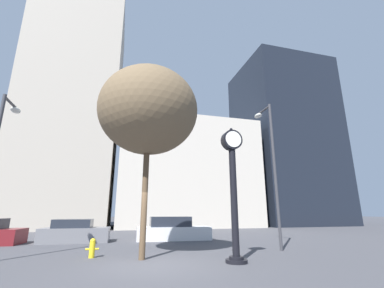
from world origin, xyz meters
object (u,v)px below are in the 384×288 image
street_clock (233,184)px  fire_hydrant_near (92,248)px  car_grey (75,232)px  street_lamp_right (270,152)px  bare_tree (149,111)px  car_white (173,230)px

street_clock → fire_hydrant_near: bearing=154.1°
car_grey → street_lamp_right: (9.87, -5.87, 4.21)m
bare_tree → street_clock: bearing=-25.3°
street_lamp_right → car_grey: bearing=149.2°
street_clock → car_grey: 10.89m
car_grey → street_lamp_right: street_lamp_right is taller
car_grey → car_white: car_white is taller
car_white → fire_hydrant_near: size_ratio=6.58×
fire_hydrant_near → bare_tree: bare_tree is taller
car_grey → fire_hydrant_near: bearing=-73.5°
fire_hydrant_near → street_clock: bearing=-25.9°
fire_hydrant_near → bare_tree: 6.00m
fire_hydrant_near → bare_tree: (1.87, -0.95, 5.62)m
car_grey → street_lamp_right: 12.23m
street_clock → bare_tree: bearing=154.7°
car_white → street_clock: bearing=-82.6°
street_clock → car_white: bearing=94.9°
car_white → bare_tree: size_ratio=0.60×
car_grey → street_lamp_right: bearing=-28.9°
street_lamp_right → bare_tree: bare_tree is taller
street_lamp_right → bare_tree: 6.64m
car_white → street_lamp_right: street_lamp_right is taller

